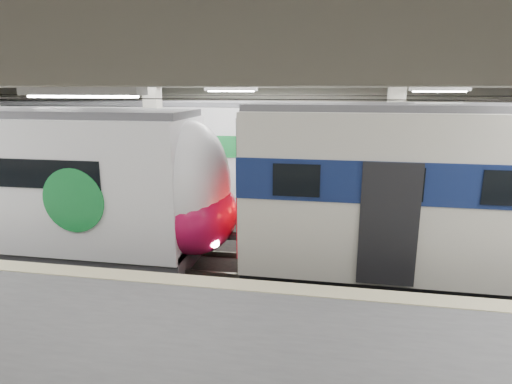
# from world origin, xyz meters

# --- Properties ---
(station_hall) EXTENTS (36.00, 24.00, 5.75)m
(station_hall) POSITION_xyz_m (0.00, -1.74, 3.24)
(station_hall) COLOR black
(station_hall) RESTS_ON ground
(modern_emu) EXTENTS (13.59, 2.81, 4.39)m
(modern_emu) POSITION_xyz_m (-5.65, -0.00, 2.16)
(modern_emu) COLOR white
(modern_emu) RESTS_ON ground
(far_train) EXTENTS (13.99, 2.89, 4.46)m
(far_train) POSITION_xyz_m (-5.97, 5.50, 2.31)
(far_train) COLOR white
(far_train) RESTS_ON ground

